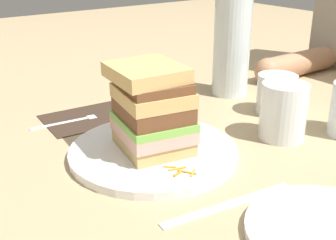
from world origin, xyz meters
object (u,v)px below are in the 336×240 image
side_plate (330,234)px  sandwich (151,109)px  main_plate (153,151)px  empty_tumbler_0 (276,94)px  knife (225,205)px  napkin_dark (87,118)px  fork (76,118)px  juice_glass (283,113)px  water_bottle (232,34)px

side_plate → sandwich: bearing=-170.7°
main_plate → empty_tumbler_0: 0.30m
sandwich → knife: size_ratio=0.68×
side_plate → main_plate: bearing=-170.9°
sandwich → knife: sandwich is taller
napkin_dark → side_plate: side_plate is taller
sandwich → side_plate: 0.31m
napkin_dark → fork: fork is taller
side_plate → knife: bearing=-155.7°
main_plate → juice_glass: size_ratio=2.74×
water_bottle → side_plate: bearing=-30.5°
juice_glass → water_bottle: (-0.23, 0.09, 0.09)m
main_plate → water_bottle: (-0.15, 0.31, 0.13)m
fork → juice_glass: (0.28, 0.26, 0.04)m
water_bottle → side_plate: water_bottle is taller
fork → main_plate: bearing=10.5°
water_bottle → main_plate: bearing=-63.9°
juice_glass → water_bottle: 0.26m
napkin_dark → juice_glass: juice_glass is taller
sandwich → juice_glass: 0.23m
sandwich → main_plate: bearing=48.2°
napkin_dark → fork: bearing=-95.4°
water_bottle → fork: bearing=-98.7°
sandwich → water_bottle: 0.35m
main_plate → napkin_dark: size_ratio=1.67×
fork → empty_tumbler_0: bearing=60.2°
knife → empty_tumbler_0: bearing=121.3°
main_plate → side_plate: 0.30m
juice_glass → side_plate: juice_glass is taller
sandwich → napkin_dark: bearing=-175.8°
main_plate → fork: 0.21m
napkin_dark → knife: size_ratio=0.80×
water_bottle → empty_tumbler_0: 0.17m
main_plate → fork: size_ratio=1.60×
napkin_dark → water_bottle: size_ratio=0.53×
knife → empty_tumbler_0: 0.36m
fork → juice_glass: size_ratio=1.71×
sandwich → juice_glass: sandwich is taller
fork → knife: size_ratio=0.83×
fork → side_plate: 0.50m
napkin_dark → fork: size_ratio=0.96×
side_plate → juice_glass: bearing=142.0°
knife → side_plate: 0.13m
knife → side_plate: side_plate is taller
knife → juice_glass: size_ratio=2.06×
sandwich → empty_tumbler_0: sandwich is taller
napkin_dark → side_plate: 0.50m
main_plate → napkin_dark: main_plate is taller
main_plate → sandwich: size_ratio=1.98×
sandwich → fork: size_ratio=0.81×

